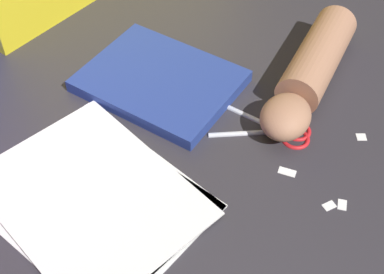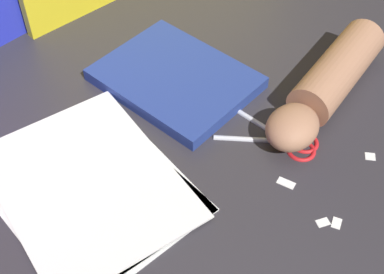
% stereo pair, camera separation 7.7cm
% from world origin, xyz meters
% --- Properties ---
extents(ground_plane, '(6.00, 6.00, 0.00)m').
position_xyz_m(ground_plane, '(0.00, 0.00, 0.00)').
color(ground_plane, '#2D2B30').
extents(paper_stack, '(0.26, 0.33, 0.01)m').
position_xyz_m(paper_stack, '(-0.14, 0.05, 0.00)').
color(paper_stack, white).
rests_on(paper_stack, ground_plane).
extents(book_closed, '(0.25, 0.29, 0.02)m').
position_xyz_m(book_closed, '(0.10, 0.16, 0.01)').
color(book_closed, navy).
rests_on(book_closed, ground_plane).
extents(scissors, '(0.14, 0.17, 0.01)m').
position_xyz_m(scissors, '(0.15, -0.06, 0.00)').
color(scissors, silver).
rests_on(scissors, ground_plane).
extents(hand_forearm, '(0.33, 0.17, 0.07)m').
position_xyz_m(hand_forearm, '(0.27, -0.03, 0.04)').
color(hand_forearm, '#A87556').
rests_on(hand_forearm, ground_plane).
extents(paper_scrap_near, '(0.02, 0.02, 0.00)m').
position_xyz_m(paper_scrap_near, '(0.11, -0.21, 0.00)').
color(paper_scrap_near, white).
rests_on(paper_scrap_near, ground_plane).
extents(paper_scrap_mid, '(0.02, 0.02, 0.00)m').
position_xyz_m(paper_scrap_mid, '(0.09, -0.20, 0.00)').
color(paper_scrap_mid, white).
rests_on(paper_scrap_mid, ground_plane).
extents(paper_scrap_far, '(0.02, 0.02, 0.00)m').
position_xyz_m(paper_scrap_far, '(0.24, -0.16, 0.00)').
color(paper_scrap_far, white).
rests_on(paper_scrap_far, ground_plane).
extents(paper_scrap_side, '(0.02, 0.03, 0.00)m').
position_xyz_m(paper_scrap_side, '(0.10, -0.12, 0.00)').
color(paper_scrap_side, white).
rests_on(paper_scrap_side, ground_plane).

